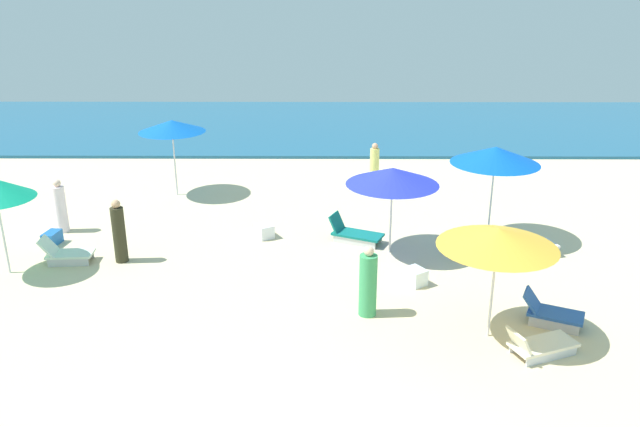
# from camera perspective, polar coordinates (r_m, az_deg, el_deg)

# --- Properties ---
(ocean) EXTENTS (60.00, 11.76, 0.12)m
(ocean) POSITION_cam_1_polar(r_m,az_deg,el_deg) (31.37, 0.02, 7.84)
(ocean) COLOR #1E5B80
(ocean) RESTS_ON ground_plane
(umbrella_1) EXTENTS (2.36, 2.36, 2.65)m
(umbrella_1) POSITION_cam_1_polar(r_m,az_deg,el_deg) (17.59, 15.34, 5.02)
(umbrella_1) COLOR silver
(umbrella_1) RESTS_ON ground_plane
(lounge_chair_1_0) EXTENTS (1.33, 0.77, 0.65)m
(lounge_chair_1_0) POSITION_cam_1_polar(r_m,az_deg,el_deg) (17.01, 14.02, -3.17)
(lounge_chair_1_0) COLOR silver
(lounge_chair_1_0) RESTS_ON ground_plane
(lounge_chair_1_1) EXTENTS (1.60, 0.99, 0.72)m
(lounge_chair_1_1) POSITION_cam_1_polar(r_m,az_deg,el_deg) (17.47, 17.90, -2.79)
(lounge_chair_1_1) COLOR silver
(lounge_chair_1_1) RESTS_ON ground_plane
(umbrella_2) EXTENTS (2.33, 2.33, 2.34)m
(umbrella_2) POSITION_cam_1_polar(r_m,az_deg,el_deg) (12.73, 15.53, -2.10)
(umbrella_2) COLOR silver
(umbrella_2) RESTS_ON ground_plane
(lounge_chair_2_0) EXTENTS (1.48, 1.04, 0.63)m
(lounge_chair_2_0) POSITION_cam_1_polar(r_m,az_deg,el_deg) (13.21, 18.92, -11.00)
(lounge_chair_2_0) COLOR silver
(lounge_chair_2_0) RESTS_ON ground_plane
(lounge_chair_2_1) EXTENTS (1.36, 1.06, 0.67)m
(lounge_chair_2_1) POSITION_cam_1_polar(r_m,az_deg,el_deg) (14.35, 19.85, -8.30)
(lounge_chair_2_1) COLOR silver
(lounge_chair_2_1) RESTS_ON ground_plane
(lounge_chair_3_0) EXTENTS (1.30, 0.66, 0.69)m
(lounge_chair_3_0) POSITION_cam_1_polar(r_m,az_deg,el_deg) (17.51, -21.67, -3.31)
(lounge_chair_3_0) COLOR silver
(lounge_chair_3_0) RESTS_ON ground_plane
(umbrella_4) EXTENTS (2.38, 2.38, 2.32)m
(umbrella_4) POSITION_cam_1_polar(r_m,az_deg,el_deg) (16.33, 6.47, 3.32)
(umbrella_4) COLOR silver
(umbrella_4) RESTS_ON ground_plane
(lounge_chair_4_0) EXTENTS (1.56, 1.15, 0.73)m
(lounge_chair_4_0) POSITION_cam_1_polar(r_m,az_deg,el_deg) (17.56, 3.03, -1.76)
(lounge_chair_4_0) COLOR silver
(lounge_chair_4_0) RESTS_ON ground_plane
(umbrella_5) EXTENTS (2.15, 2.15, 2.52)m
(umbrella_5) POSITION_cam_1_polar(r_m,az_deg,el_deg) (21.34, -13.04, 7.58)
(umbrella_5) COLOR silver
(umbrella_5) RESTS_ON ground_plane
(beachgoer_0) EXTENTS (0.42, 0.42, 1.66)m
(beachgoer_0) POSITION_cam_1_polar(r_m,az_deg,el_deg) (16.92, -17.44, -1.66)
(beachgoer_0) COLOR #312F1E
(beachgoer_0) RESTS_ON ground_plane
(beachgoer_1) EXTENTS (0.35, 0.35, 1.49)m
(beachgoer_1) POSITION_cam_1_polar(r_m,az_deg,el_deg) (22.34, 4.86, 4.28)
(beachgoer_1) COLOR #E0DE75
(beachgoer_1) RESTS_ON ground_plane
(beachgoer_3) EXTENTS (0.50, 0.50, 1.59)m
(beachgoer_3) POSITION_cam_1_polar(r_m,az_deg,el_deg) (13.70, 4.29, -6.26)
(beachgoer_3) COLOR #3EA161
(beachgoer_3) RESTS_ON ground_plane
(beachgoer_4) EXTENTS (0.44, 0.44, 1.55)m
(beachgoer_4) POSITION_cam_1_polar(r_m,az_deg,el_deg) (19.51, -22.09, 0.49)
(beachgoer_4) COLOR white
(beachgoer_4) RESTS_ON ground_plane
(cooler_box_0) EXTENTS (0.60, 0.65, 0.38)m
(cooler_box_0) POSITION_cam_1_polar(r_m,az_deg,el_deg) (17.92, -4.97, -1.55)
(cooler_box_0) COLOR white
(cooler_box_0) RESTS_ON ground_plane
(cooler_box_1) EXTENTS (0.41, 0.61, 0.36)m
(cooler_box_1) POSITION_cam_1_polar(r_m,az_deg,el_deg) (18.84, -22.72, -2.05)
(cooler_box_1) COLOR #1E62B1
(cooler_box_1) RESTS_ON ground_plane
(cooler_box_2) EXTENTS (0.59, 0.62, 0.39)m
(cooler_box_2) POSITION_cam_1_polar(r_m,az_deg,el_deg) (15.35, 8.47, -5.57)
(cooler_box_2) COLOR white
(cooler_box_2) RESTS_ON ground_plane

